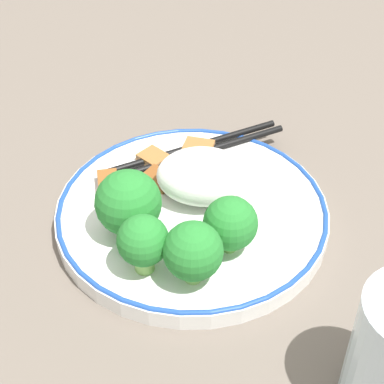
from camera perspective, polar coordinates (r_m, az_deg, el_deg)
The scene contains 12 objects.
ground_plane at distance 0.62m, azimuth -0.00°, elevation -2.59°, with size 3.00×3.00×0.00m, color #665B51.
plate at distance 0.62m, azimuth -0.00°, elevation -1.88°, with size 0.26×0.26×0.02m.
rice_mound at distance 0.61m, azimuth 0.98°, elevation 1.42°, with size 0.09×0.07×0.05m.
broccoli_back_left at distance 0.57m, azimuth -5.69°, elevation -0.97°, with size 0.06×0.06×0.07m.
broccoli_back_center at distance 0.54m, azimuth -4.38°, elevation -4.43°, with size 0.04×0.04×0.06m.
broccoli_back_right at distance 0.53m, azimuth 0.10°, elevation -5.32°, with size 0.05×0.05×0.06m.
broccoli_mid_left at distance 0.55m, azimuth 3.44°, elevation -2.83°, with size 0.05×0.05×0.06m.
meat_near_front at distance 0.64m, azimuth -7.48°, elevation 0.92°, with size 0.02×0.03×0.01m.
meat_near_left at distance 0.64m, azimuth -3.00°, elevation 1.18°, with size 0.04×0.04×0.01m.
meat_near_right at distance 0.67m, azimuth -3.45°, elevation 3.04°, with size 0.04×0.04×0.01m.
meat_near_back at distance 0.68m, azimuth 0.58°, elevation 3.82°, with size 0.03×0.03×0.01m.
chopsticks at distance 0.68m, azimuth 0.04°, elevation 3.73°, with size 0.19×0.12×0.01m.
Camera 1 is at (-0.03, 0.45, 0.43)m, focal length 60.00 mm.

